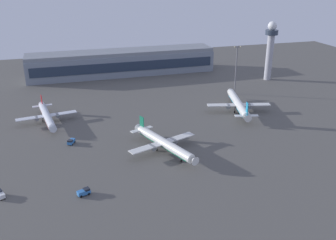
{
  "coord_description": "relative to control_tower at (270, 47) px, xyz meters",
  "views": [
    {
      "loc": [
        -43.49,
        -116.71,
        68.36
      ],
      "look_at": [
        2.37,
        36.5,
        4.0
      ],
      "focal_mm": 40.44,
      "sensor_mm": 36.0,
      "label": 1
    }
  ],
  "objects": [
    {
      "name": "ground_plane",
      "position": [
        -88.58,
        -96.11,
        -21.73
      ],
      "size": [
        416.0,
        416.0,
        0.0
      ],
      "primitive_type": "plane",
      "color": "#56544F"
    },
    {
      "name": "terminal_building",
      "position": [
        -88.89,
        41.11,
        -13.64
      ],
      "size": [
        126.14,
        22.4,
        16.4
      ],
      "color": "gray",
      "rests_on": "ground"
    },
    {
      "name": "control_tower",
      "position": [
        0.0,
        0.0,
        0.0
      ],
      "size": [
        8.0,
        8.0,
        37.57
      ],
      "color": "#A8A8B2",
      "rests_on": "ground"
    },
    {
      "name": "airplane_terminal_side",
      "position": [
        -94.75,
        -81.8,
        -17.96
      ],
      "size": [
        29.63,
        37.62,
        9.99
      ],
      "rotation": [
        0.0,
        0.0,
        3.49
      ],
      "color": "silver",
      "rests_on": "ground"
    },
    {
      "name": "airplane_mid_apron",
      "position": [
        -45.6,
        -49.3,
        -17.73
      ],
      "size": [
        31.99,
        40.79,
        10.59
      ],
      "rotation": [
        0.0,
        0.0,
        -0.25
      ],
      "color": "silver",
      "rests_on": "ground"
    },
    {
      "name": "airplane_near_gate",
      "position": [
        -139.29,
        -36.79,
        -18.23
      ],
      "size": [
        28.13,
        36.01,
        9.25
      ],
      "rotation": [
        0.0,
        0.0,
        3.29
      ],
      "color": "silver",
      "rests_on": "ground"
    },
    {
      "name": "maintenance_van",
      "position": [
        -129.85,
        -64.34,
        -20.55
      ],
      "size": [
        3.65,
        4.58,
        2.25
      ],
      "rotation": [
        0.0,
        0.0,
        2.66
      ],
      "color": "#3372BF",
      "rests_on": "ground"
    },
    {
      "name": "cargo_loader",
      "position": [
        -128.12,
        -104.84,
        -20.55
      ],
      "size": [
        4.55,
        3.19,
        2.25
      ],
      "rotation": [
        0.0,
        0.0,
        5.04
      ],
      "color": "#3372BF",
      "rests_on": "ground"
    },
    {
      "name": "baggage_tractor",
      "position": [
        -153.99,
        -98.51,
        -20.55
      ],
      "size": [
        3.51,
        4.58,
        2.25
      ],
      "rotation": [
        0.0,
        0.0,
        0.43
      ],
      "color": "white",
      "rests_on": "ground"
    },
    {
      "name": "apron_light_west",
      "position": [
        -34.34,
        -21.88,
        -5.83
      ],
      "size": [
        4.8,
        0.9,
        28.05
      ],
      "color": "slate",
      "rests_on": "ground"
    }
  ]
}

